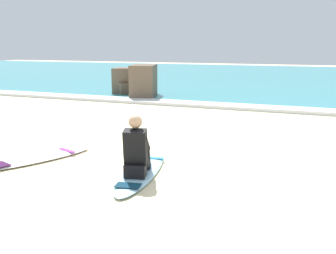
# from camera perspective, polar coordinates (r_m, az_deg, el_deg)

# --- Properties ---
(ground_plane) EXTENTS (80.00, 80.00, 0.00)m
(ground_plane) POSITION_cam_1_polar(r_m,az_deg,el_deg) (7.27, -2.91, -5.32)
(ground_plane) COLOR beige
(sea) EXTENTS (80.00, 28.00, 0.10)m
(sea) POSITION_cam_1_polar(r_m,az_deg,el_deg) (27.41, 17.06, 6.40)
(sea) COLOR teal
(sea) RESTS_ON ground
(breaking_foam) EXTENTS (80.00, 0.90, 0.11)m
(breaking_foam) POSITION_cam_1_polar(r_m,az_deg,el_deg) (13.96, 10.41, 2.67)
(breaking_foam) COLOR white
(breaking_foam) RESTS_ON ground
(surfboard_main) EXTENTS (1.08, 2.58, 0.08)m
(surfboard_main) POSITION_cam_1_polar(r_m,az_deg,el_deg) (6.86, -3.60, -6.04)
(surfboard_main) COLOR #9ED1E5
(surfboard_main) RESTS_ON ground
(surfer_seated) EXTENTS (0.53, 0.77, 0.95)m
(surfer_seated) POSITION_cam_1_polar(r_m,az_deg,el_deg) (6.50, -4.31, -3.34)
(surfer_seated) COLOR black
(surfer_seated) RESTS_ON surfboard_main
(surfboard_spare_near) EXTENTS (1.22, 2.26, 0.08)m
(surfboard_spare_near) POSITION_cam_1_polar(r_m,az_deg,el_deg) (7.97, -17.24, -4.08)
(surfboard_spare_near) COLOR white
(surfboard_spare_near) RESTS_ON ground
(rock_outcrop_distant) EXTENTS (2.58, 2.74, 1.30)m
(rock_outcrop_distant) POSITION_cam_1_polar(r_m,az_deg,el_deg) (17.18, -4.34, 5.98)
(rock_outcrop_distant) COLOR brown
(rock_outcrop_distant) RESTS_ON ground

